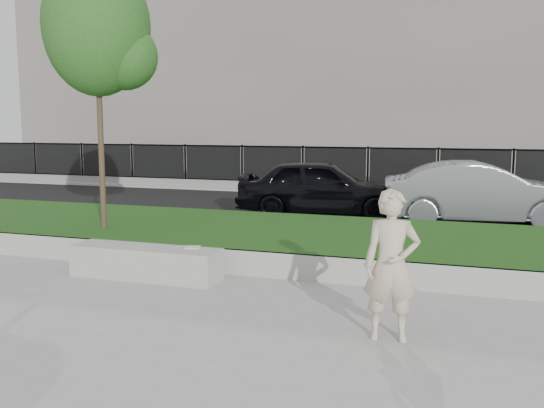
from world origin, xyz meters
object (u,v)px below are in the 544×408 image
at_px(stone_bench, 146,262).
at_px(book, 192,247).
at_px(young_tree, 101,32).
at_px(man, 391,265).
at_px(car_dark, 321,187).
at_px(car_silver, 481,193).

relative_size(stone_bench, book, 10.31).
bearing_deg(young_tree, man, -29.14).
distance_m(man, young_tree, 7.36).
bearing_deg(book, man, -45.78).
height_order(stone_bench, young_tree, young_tree).
bearing_deg(man, car_dark, 99.64).
xyz_separation_m(stone_bench, man, (3.94, -1.47, 0.59)).
bearing_deg(stone_bench, young_tree, 136.42).
bearing_deg(stone_bench, car_silver, 53.68).
height_order(book, young_tree, young_tree).
distance_m(book, young_tree, 4.65).
xyz_separation_m(stone_bench, car_dark, (1.05, 6.79, 0.52)).
bearing_deg(young_tree, stone_bench, -43.58).
xyz_separation_m(man, young_tree, (-5.79, 3.23, 3.20)).
height_order(man, car_dark, man).
height_order(stone_bench, book, book).
bearing_deg(car_dark, stone_bench, 161.69).
bearing_deg(car_silver, stone_bench, 135.27).
relative_size(man, car_dark, 0.39).
bearing_deg(man, car_silver, 73.80).
relative_size(young_tree, car_dark, 1.18).
distance_m(car_dark, car_silver, 3.83).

